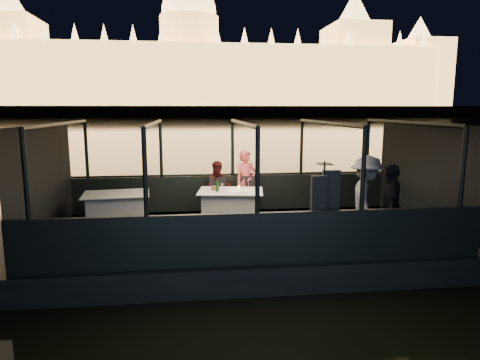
{
  "coord_description": "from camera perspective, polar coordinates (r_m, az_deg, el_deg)",
  "views": [
    {
      "loc": [
        -1.1,
        -8.8,
        3.1
      ],
      "look_at": [
        0.0,
        0.4,
        1.55
      ],
      "focal_mm": 32.0,
      "sensor_mm": 36.0,
      "label": 1
    }
  ],
  "objects": [
    {
      "name": "end_wall_aft",
      "position": [
        10.28,
        23.02,
        0.62
      ],
      "size": [
        0.02,
        4.0,
        2.3
      ],
      "primitive_type": null,
      "color": "black",
      "rests_on": "boat_deck"
    },
    {
      "name": "boat_hull",
      "position": [
        9.4,
        0.29,
        -9.77
      ],
      "size": [
        8.6,
        4.4,
        1.0
      ],
      "primitive_type": "cube",
      "color": "black",
      "rests_on": "river_water"
    },
    {
      "name": "person_man_maroon",
      "position": [
        10.62,
        -2.87,
        -0.55
      ],
      "size": [
        0.67,
        0.55,
        1.32
      ],
      "primitive_type": "imported",
      "rotation": [
        0.0,
        0.0,
        -0.09
      ],
      "color": "#3C1211",
      "rests_on": "boat_deck"
    },
    {
      "name": "chair_port_left",
      "position": [
        10.48,
        -2.94,
        -2.35
      ],
      "size": [
        0.5,
        0.5,
        0.92
      ],
      "primitive_type": "cube",
      "rotation": [
        0.0,
        0.0,
        0.18
      ],
      "color": "black",
      "rests_on": "boat_deck"
    },
    {
      "name": "river_water",
      "position": [
        88.86,
        -6.18,
        7.47
      ],
      "size": [
        500.0,
        500.0,
        0.0
      ],
      "primitive_type": "plane",
      "color": "black",
      "rests_on": "ground"
    },
    {
      "name": "dining_table_aft",
      "position": [
        9.91,
        -16.09,
        -3.8
      ],
      "size": [
        1.51,
        1.16,
        0.75
      ],
      "primitive_type": "cube",
      "rotation": [
        0.0,
        0.0,
        0.1
      ],
      "color": "silver",
      "rests_on": "boat_deck"
    },
    {
      "name": "chair_port_right",
      "position": [
        10.39,
        0.9,
        -2.45
      ],
      "size": [
        0.53,
        0.53,
        0.96
      ],
      "primitive_type": "cube",
      "rotation": [
        0.0,
        0.0,
        -0.22
      ],
      "color": "black",
      "rests_on": "boat_deck"
    },
    {
      "name": "passenger_stripe",
      "position": [
        8.54,
        16.47,
        -2.73
      ],
      "size": [
        0.96,
        1.27,
        1.74
      ],
      "primitive_type": "imported",
      "rotation": [
        0.0,
        0.0,
        1.25
      ],
      "color": "silver",
      "rests_on": "boat_deck"
    },
    {
      "name": "end_wall_fore",
      "position": [
        9.38,
        -24.73,
        -0.28
      ],
      "size": [
        0.02,
        4.0,
        2.3
      ],
      "primitive_type": null,
      "color": "black",
      "rests_on": "boat_deck"
    },
    {
      "name": "plate_far",
      "position": [
        9.89,
        -2.03,
        -1.15
      ],
      "size": [
        0.28,
        0.28,
        0.01
      ],
      "primitive_type": "cylinder",
      "rotation": [
        0.0,
        0.0,
        0.41
      ],
      "color": "white",
      "rests_on": "dining_table_central"
    },
    {
      "name": "passenger_dark",
      "position": [
        8.56,
        19.5,
        -2.86
      ],
      "size": [
        0.77,
        1.01,
        1.59
      ],
      "primitive_type": "imported",
      "rotation": [
        0.0,
        0.0,
        4.25
      ],
      "color": "black",
      "rests_on": "boat_deck"
    },
    {
      "name": "wine_glass_empty",
      "position": [
        9.57,
        -0.03,
        -0.98
      ],
      "size": [
        0.08,
        0.08,
        0.2
      ],
      "primitive_type": null,
      "rotation": [
        0.0,
        0.0,
        0.21
      ],
      "color": "silver",
      "rests_on": "dining_table_central"
    },
    {
      "name": "bread_basket",
      "position": [
        9.78,
        -3.3,
        -1.09
      ],
      "size": [
        0.25,
        0.25,
        0.08
      ],
      "primitive_type": "cylinder",
      "rotation": [
        0.0,
        0.0,
        0.27
      ],
      "color": "olive",
      "rests_on": "dining_table_central"
    },
    {
      "name": "wine_bottle",
      "position": [
        9.56,
        -3.07,
        -0.67
      ],
      "size": [
        0.07,
        0.07,
        0.3
      ],
      "primitive_type": "cylinder",
      "rotation": [
        0.0,
        0.0,
        0.08
      ],
      "color": "#163D1F",
      "rests_on": "dining_table_central"
    },
    {
      "name": "wine_glass_red",
      "position": [
        10.03,
        1.12,
        -0.5
      ],
      "size": [
        0.07,
        0.07,
        0.19
      ],
      "primitive_type": null,
      "rotation": [
        0.0,
        0.0,
        -0.11
      ],
      "color": "silver",
      "rests_on": "dining_table_central"
    },
    {
      "name": "dining_table_central",
      "position": [
        9.77,
        -1.24,
        -3.62
      ],
      "size": [
        1.59,
        1.25,
        0.77
      ],
      "primitive_type": "cube",
      "rotation": [
        0.0,
        0.0,
        -0.15
      ],
      "color": "white",
      "rests_on": "boat_deck"
    },
    {
      "name": "person_woman_coral",
      "position": [
        10.61,
        0.81,
        -0.55
      ],
      "size": [
        0.68,
        0.57,
        1.59
      ],
      "primitive_type": "imported",
      "rotation": [
        0.0,
        0.0,
        0.4
      ],
      "color": "#E35352",
      "rests_on": "boat_deck"
    },
    {
      "name": "gunwale_starboard",
      "position": [
        7.22,
        2.29,
        -7.85
      ],
      "size": [
        8.0,
        0.08,
        0.9
      ],
      "primitive_type": "cube",
      "color": "black",
      "rests_on": "boat_deck"
    },
    {
      "name": "boat_deck",
      "position": [
        9.25,
        0.3,
        -6.96
      ],
      "size": [
        8.0,
        4.0,
        0.04
      ],
      "primitive_type": "cube",
      "color": "black",
      "rests_on": "boat_hull"
    },
    {
      "name": "plate_near",
      "position": [
        9.8,
        2.22,
        -1.26
      ],
      "size": [
        0.28,
        0.28,
        0.02
      ],
      "primitive_type": "cylinder",
      "rotation": [
        0.0,
        0.0,
        -0.16
      ],
      "color": "white",
      "rests_on": "dining_table_central"
    },
    {
      "name": "cabin_glass_starboard",
      "position": [
        6.96,
        2.35,
        1.22
      ],
      "size": [
        8.0,
        0.02,
        1.4
      ],
      "primitive_type": null,
      "color": "#99B2B2",
      "rests_on": "gunwale_starboard"
    },
    {
      "name": "gunwale_port",
      "position": [
        11.07,
        -0.99,
        -1.7
      ],
      "size": [
        8.0,
        0.08,
        0.9
      ],
      "primitive_type": "cube",
      "color": "black",
      "rests_on": "boat_deck"
    },
    {
      "name": "cabin_roof_glass",
      "position": [
        8.88,
        0.31,
        7.56
      ],
      "size": [
        8.0,
        4.0,
        0.02
      ],
      "primitive_type": null,
      "color": "#99B2B2",
      "rests_on": "boat_deck"
    },
    {
      "name": "cabin_glass_port",
      "position": [
        10.9,
        -1.0,
        4.24
      ],
      "size": [
        8.0,
        0.02,
        1.4
      ],
      "primitive_type": null,
      "color": "#99B2B2",
      "rests_on": "gunwale_port"
    },
    {
      "name": "canopy_ribs",
      "position": [
        8.99,
        0.3,
        0.21
      ],
      "size": [
        8.0,
        4.0,
        2.3
      ],
      "primitive_type": null,
      "color": "black",
      "rests_on": "boat_deck"
    },
    {
      "name": "parliament_building",
      "position": [
        185.62,
        -6.74,
        17.48
      ],
      "size": [
        220.0,
        32.0,
        60.0
      ],
      "primitive_type": null,
      "color": "#F2D18C",
      "rests_on": "embankment"
    },
    {
      "name": "coat_stand",
      "position": [
        7.61,
        11.04,
        -3.59
      ],
      "size": [
        0.55,
        0.49,
        1.71
      ],
      "primitive_type": null,
      "rotation": [
        0.0,
        0.0,
        0.25
      ],
      "color": "black",
      "rests_on": "boat_deck"
    },
    {
      "name": "wine_glass_white",
      "position": [
        9.6,
        -2.4,
        -0.95
      ],
      "size": [
        0.08,
        0.08,
        0.18
      ],
      "primitive_type": null,
      "rotation": [
        0.0,
        0.0,
        -0.26
      ],
      "color": "silver",
      "rests_on": "dining_table_central"
    },
    {
      "name": "embankment",
      "position": [
        218.81,
        -6.63,
        8.91
      ],
      "size": [
        400.0,
        140.0,
        6.0
      ],
      "primitive_type": "cube",
      "color": "#423D33",
      "rests_on": "ground"
    },
    {
      "name": "amber_candle",
      "position": [
        9.85,
        -0.22,
        -1.0
      ],
      "size": [
        0.06,
        0.06,
        0.08
      ],
      "primitive_type": "cylinder",
      "rotation": [
        0.0,
        0.0,
        0.27
      ],
      "color": "orange",
      "rests_on": "dining_table_central"
    }
  ]
}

